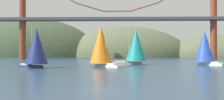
% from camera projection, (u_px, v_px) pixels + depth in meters
% --- Properties ---
extents(ground_plane, '(360.00, 360.00, 0.00)m').
position_uv_depth(ground_plane, '(103.00, 90.00, 26.13)').
color(ground_plane, '#2D4760').
extents(headland_right, '(74.61, 44.00, 26.06)m').
position_uv_depth(headland_right, '(223.00, 57.00, 159.13)').
color(headland_right, '#5B6647').
rests_on(headland_right, ground_plane).
extents(headland_left, '(88.56, 44.00, 46.61)m').
position_uv_depth(headland_left, '(24.00, 57.00, 162.82)').
color(headland_left, '#425138').
rests_on(headland_left, ground_plane).
extents(headland_center, '(71.83, 44.00, 35.01)m').
position_uv_depth(headland_center, '(127.00, 57.00, 160.89)').
color(headland_center, '#5B6647').
rests_on(headland_center, ground_plane).
extents(suspension_bridge, '(118.67, 6.00, 42.27)m').
position_uv_depth(suspension_bridge, '(117.00, 15.00, 121.12)').
color(suspension_bridge, brown).
rests_on(suspension_bridge, ground_plane).
extents(sailboat_blue_spinnaker, '(7.69, 8.20, 9.39)m').
position_uv_depth(sailboat_blue_spinnaker, '(205.00, 47.00, 71.00)').
color(sailboat_blue_spinnaker, white).
rests_on(sailboat_blue_spinnaker, ground_plane).
extents(sailboat_navy_sail, '(8.14, 6.59, 9.11)m').
position_uv_depth(sailboat_navy_sail, '(36.00, 47.00, 59.21)').
color(sailboat_navy_sail, navy).
rests_on(sailboat_navy_sail, ground_plane).
extents(sailboat_orange_sail, '(8.41, 7.66, 9.61)m').
position_uv_depth(sailboat_orange_sail, '(101.00, 45.00, 62.86)').
color(sailboat_orange_sail, white).
rests_on(sailboat_orange_sail, ground_plane).
extents(sailboat_teal_sail, '(9.64, 5.51, 10.58)m').
position_uv_depth(sailboat_teal_sail, '(135.00, 47.00, 73.60)').
color(sailboat_teal_sail, '#B7B2A8').
rests_on(sailboat_teal_sail, ground_plane).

